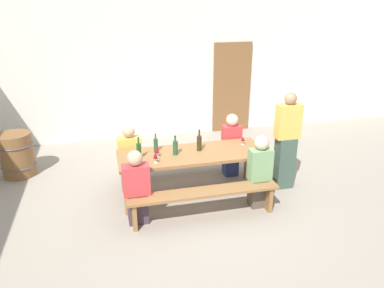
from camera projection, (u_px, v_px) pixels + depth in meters
The scene contains 19 objects.
ground_plane at pixel (192, 194), 6.11m from camera, with size 24.00×24.00×0.00m, color gray.
back_wall at pixel (159, 66), 8.26m from camera, with size 14.00×0.20×3.20m, color silver.
wooden_door at pixel (232, 88), 8.71m from camera, with size 0.90×0.06×2.10m, color brown.
tasting_table at pixel (192, 157), 5.86m from camera, with size 2.33×0.83×0.75m.
bench_near at pixel (204, 196), 5.33m from camera, with size 2.23×0.30×0.45m.
bench_far at pixel (182, 157), 6.62m from camera, with size 2.23×0.30×0.45m.
wine_bottle_0 at pixel (175, 147), 5.73m from camera, with size 0.08×0.08×0.31m.
wine_bottle_1 at pixel (199, 143), 5.88m from camera, with size 0.08×0.08×0.35m.
wine_bottle_2 at pixel (156, 145), 5.85m from camera, with size 0.07×0.07×0.30m.
wine_bottle_3 at pixel (139, 150), 5.59m from camera, with size 0.07×0.07×0.34m.
wine_glass_0 at pixel (155, 156), 5.44m from camera, with size 0.07×0.07×0.17m.
wine_glass_1 at pixel (243, 139), 6.12m from camera, with size 0.07×0.07×0.14m.
wine_glass_2 at pixel (157, 150), 5.65m from camera, with size 0.08×0.08×0.16m.
seated_guest_near_0 at pixel (137, 189), 5.19m from camera, with size 0.38×0.24×1.11m.
seated_guest_near_1 at pixel (259, 173), 5.59m from camera, with size 0.34×0.24×1.16m.
seated_guest_far_0 at pixel (130, 158), 6.22m from camera, with size 0.40×0.24×1.10m.
seated_guest_far_1 at pixel (231, 146), 6.60m from camera, with size 0.33×0.24×1.16m.
standing_host at pixel (286, 143), 6.09m from camera, with size 0.40×0.24×1.65m.
wine_barrel at pixel (17, 155), 6.64m from camera, with size 0.61×0.61×0.80m.
Camera 1 is at (-1.29, -5.21, 3.04)m, focal length 34.46 mm.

